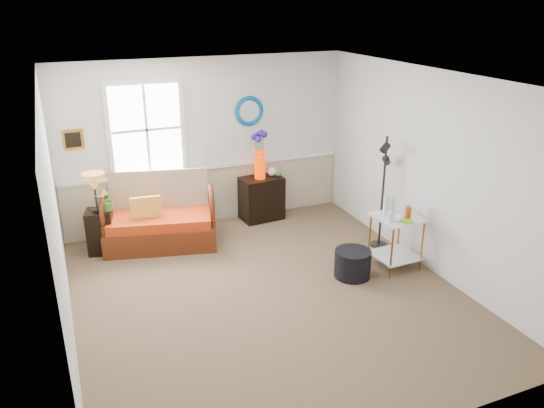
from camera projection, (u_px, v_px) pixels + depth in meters
name	position (u px, v px, depth m)	size (l,w,h in m)	color
floor	(268.00, 294.00, 6.50)	(4.50, 5.00, 0.01)	brown
ceiling	(267.00, 79.00, 5.56)	(4.50, 5.00, 0.01)	white
walls	(268.00, 195.00, 6.03)	(4.51, 5.01, 2.60)	silver
wainscot	(209.00, 195.00, 8.47)	(4.46, 0.02, 0.90)	tan
chair_rail	(208.00, 167.00, 8.29)	(4.46, 0.04, 0.06)	white
window	(147.00, 130.00, 7.72)	(1.14, 0.06, 1.44)	white
picture	(73.00, 140.00, 7.38)	(0.28, 0.03, 0.28)	#BE911B
mirror	(249.00, 111.00, 8.25)	(0.47, 0.47, 0.07)	#056C9B
loveseat	(159.00, 212.00, 7.66)	(1.57, 0.89, 1.02)	#5D2510
throw_pillow	(146.00, 212.00, 7.56)	(0.43, 0.11, 0.43)	orange
lamp_stand	(101.00, 231.00, 7.49)	(0.36, 0.36, 0.63)	black
table_lamp	(95.00, 193.00, 7.24)	(0.31, 0.31, 0.56)	orange
potted_plant	(107.00, 202.00, 7.33)	(0.29, 0.32, 0.25)	#43802F
cabinet	(262.00, 198.00, 8.61)	(0.66, 0.42, 0.71)	black
flower_vase	(260.00, 155.00, 8.31)	(0.22, 0.22, 0.76)	red
side_table	(396.00, 242.00, 7.05)	(0.57, 0.57, 0.73)	#B3712A
tabletop_items	(399.00, 208.00, 6.86)	(0.44, 0.44, 0.26)	silver
floor_lamp	(383.00, 193.00, 7.49)	(0.24, 0.24, 1.64)	black
ottoman	(353.00, 264.00, 6.86)	(0.47, 0.47, 0.36)	black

